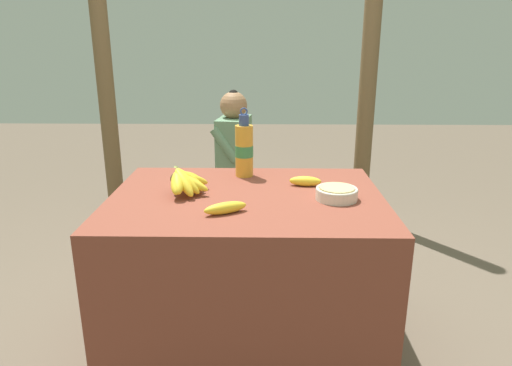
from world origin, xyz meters
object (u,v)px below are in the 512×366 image
Objects in this scene: loose_banana_side at (305,181)px; seated_vendor at (228,154)px; support_post_near at (103,55)px; loose_banana_front at (225,208)px; wooden_bench at (235,189)px; support_post_far at (370,55)px; serving_bowl at (337,193)px; banana_bunch_green at (179,172)px; water_bottle at (244,149)px; banana_bunch_ripe at (184,180)px.

loose_banana_side is 1.29m from seated_vendor.
loose_banana_front is at bearing -60.68° from support_post_near.
support_post_far is at bearing 18.58° from wooden_bench.
support_post_far is (0.93, 1.91, 0.51)m from loose_banana_front.
seated_vendor is (-0.56, 1.38, -0.18)m from serving_bowl.
seated_vendor reaches higher than serving_bowl.
loose_banana_front is 2.25m from support_post_near.
water_bottle is at bearing -63.66° from banana_bunch_green.
banana_bunch_ripe is 1.42m from banana_bunch_green.
water_bottle is (-0.40, 0.34, 0.10)m from serving_bowl.
loose_banana_front is at bearing -95.69° from water_bottle.
support_post_near is at bearing 119.32° from loose_banana_front.
water_bottle is 0.31× the size of seated_vendor.
water_bottle is 1.26m from banana_bunch_green.
wooden_bench is (-0.07, 1.57, -0.44)m from loose_banana_front.
loose_banana_front is (-0.45, -0.17, -0.01)m from serving_bowl.
support_post_near is at bearing 161.42° from wooden_bench.
banana_bunch_green is (-0.81, 1.22, -0.31)m from loose_banana_side.
support_post_far reaches higher than banana_bunch_green.
banana_bunch_ripe reaches higher than loose_banana_side.
banana_bunch_green is (-0.41, -0.00, 0.12)m from wooden_bench.
wooden_bench is (-0.52, 1.40, -0.45)m from serving_bowl.
banana_bunch_ripe is 1.43m from wooden_bench.
loose_banana_front is at bearing -87.43° from wooden_bench.
banana_bunch_green is 0.10× the size of support_post_far.
water_bottle reaches higher than banana_bunch_ripe.
water_bottle is 0.13× the size of support_post_near.
support_post_near reaches higher than loose_banana_front.
water_bottle is 1.20m from wooden_bench.
loose_banana_front is at bearing -133.60° from loose_banana_side.
banana_bunch_green is at bearing 123.42° from serving_bowl.
wooden_bench is at bearing 92.57° from loose_banana_front.
support_post_near is (-1.52, 1.74, 0.50)m from serving_bowl.
wooden_bench is at bearing 108.33° from loose_banana_side.
support_post_near is 2.00m from support_post_far.
loose_banana_side is at bearing -47.93° from support_post_near.
water_bottle is (0.24, 0.28, 0.07)m from banana_bunch_ripe.
serving_bowl is 1.50m from seated_vendor.
water_bottle reaches higher than seated_vendor.
support_post_near is at bearing -12.52° from seated_vendor.
support_post_near reaches higher than seated_vendor.
support_post_far is (1.04, 0.36, 0.67)m from seated_vendor.
loose_banana_front is at bearing 102.30° from seated_vendor.
serving_bowl is 1.87m from support_post_far.
serving_bowl is 0.07× the size of support_post_near.
water_bottle is 2.23× the size of loose_banana_side.
seated_vendor reaches higher than banana_bunch_green.
support_post_far is (1.13, 1.68, 0.47)m from banana_bunch_ripe.
banana_bunch_green is (-0.53, 1.06, -0.42)m from water_bottle.
banana_bunch_ripe is 0.10× the size of support_post_far.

